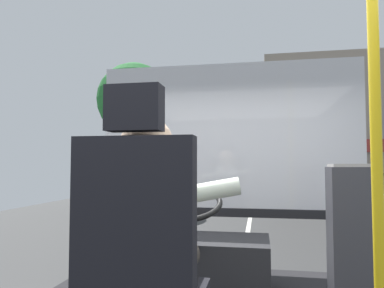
{
  "coord_description": "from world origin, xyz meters",
  "views": [
    {
      "loc": [
        0.3,
        -1.86,
        1.71
      ],
      "look_at": [
        -0.37,
        1.73,
        1.92
      ],
      "focal_mm": 33.8,
      "sensor_mm": 36.0,
      "label": 1
    }
  ],
  "objects_px": {
    "steering_console": "(197,262)",
    "handrail_pole": "(376,130)",
    "parked_car_black": "(359,186)",
    "fare_box": "(350,241)",
    "bus_driver": "(150,225)",
    "driver_seat": "(141,271)"
  },
  "relations": [
    {
      "from": "handrail_pole",
      "to": "fare_box",
      "type": "xyz_separation_m",
      "value": [
        0.1,
        0.9,
        -0.62
      ]
    },
    {
      "from": "parked_car_black",
      "to": "driver_seat",
      "type": "bearing_deg",
      "value": -106.94
    },
    {
      "from": "driver_seat",
      "to": "bus_driver",
      "type": "bearing_deg",
      "value": 90.0
    },
    {
      "from": "steering_console",
      "to": "handrail_pole",
      "type": "bearing_deg",
      "value": -52.94
    },
    {
      "from": "driver_seat",
      "to": "steering_console",
      "type": "distance_m",
      "value": 1.37
    },
    {
      "from": "fare_box",
      "to": "bus_driver",
      "type": "bearing_deg",
      "value": -139.79
    },
    {
      "from": "handrail_pole",
      "to": "fare_box",
      "type": "bearing_deg",
      "value": 83.57
    },
    {
      "from": "bus_driver",
      "to": "steering_console",
      "type": "relative_size",
      "value": 0.72
    },
    {
      "from": "handrail_pole",
      "to": "parked_car_black",
      "type": "height_order",
      "value": "handrail_pole"
    },
    {
      "from": "handrail_pole",
      "to": "parked_car_black",
      "type": "bearing_deg",
      "value": 75.9
    },
    {
      "from": "fare_box",
      "to": "steering_console",
      "type": "bearing_deg",
      "value": 161.89
    },
    {
      "from": "steering_console",
      "to": "parked_car_black",
      "type": "xyz_separation_m",
      "value": [
        5.19,
        15.69,
        -0.28
      ]
    },
    {
      "from": "driver_seat",
      "to": "handrail_pole",
      "type": "distance_m",
      "value": 1.1
    },
    {
      "from": "bus_driver",
      "to": "fare_box",
      "type": "distance_m",
      "value": 1.38
    },
    {
      "from": "driver_seat",
      "to": "steering_console",
      "type": "xyz_separation_m",
      "value": [
        0.0,
        1.34,
        -0.31
      ]
    },
    {
      "from": "steering_console",
      "to": "fare_box",
      "type": "height_order",
      "value": "fare_box"
    },
    {
      "from": "bus_driver",
      "to": "handrail_pole",
      "type": "xyz_separation_m",
      "value": [
        0.94,
        -0.02,
        0.4
      ]
    },
    {
      "from": "steering_console",
      "to": "handrail_pole",
      "type": "distance_m",
      "value": 1.79
    },
    {
      "from": "driver_seat",
      "to": "parked_car_black",
      "type": "xyz_separation_m",
      "value": [
        5.19,
        17.03,
        -0.6
      ]
    },
    {
      "from": "driver_seat",
      "to": "fare_box",
      "type": "distance_m",
      "value": 1.44
    },
    {
      "from": "parked_car_black",
      "to": "steering_console",
      "type": "bearing_deg",
      "value": -108.29
    },
    {
      "from": "steering_console",
      "to": "driver_seat",
      "type": "bearing_deg",
      "value": -90.0
    }
  ]
}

